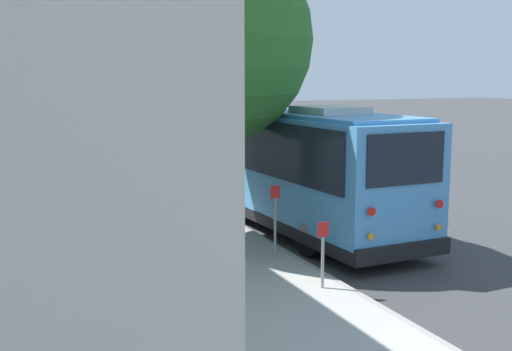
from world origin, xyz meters
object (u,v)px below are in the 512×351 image
(sign_post_near, at_px, (323,254))
(sign_post_far, at_px, (275,221))
(parked_sedan_navy, at_px, (133,141))
(parked_sedan_black, at_px, (163,156))
(street_tree, at_px, (204,25))
(shuttle_bus, at_px, (296,162))

(sign_post_near, distance_m, sign_post_far, 2.18)
(parked_sedan_navy, height_order, sign_post_near, sign_post_near)
(parked_sedan_navy, bearing_deg, sign_post_far, 172.39)
(parked_sedan_black, bearing_deg, street_tree, 174.90)
(sign_post_near, bearing_deg, parked_sedan_navy, -3.78)
(sign_post_near, height_order, sign_post_far, sign_post_far)
(parked_sedan_navy, bearing_deg, street_tree, 169.68)
(parked_sedan_black, relative_size, sign_post_near, 3.37)
(parked_sedan_black, xyz_separation_m, sign_post_far, (-15.19, 1.45, 0.39))
(parked_sedan_black, height_order, sign_post_near, sign_post_near)
(shuttle_bus, xyz_separation_m, sign_post_near, (-5.12, 1.98, -1.02))
(sign_post_far, bearing_deg, parked_sedan_navy, -4.15)
(sign_post_far, bearing_deg, parked_sedan_black, -5.44)
(sign_post_near, bearing_deg, parked_sedan_black, -4.76)
(sign_post_near, relative_size, sign_post_far, 0.78)
(shuttle_bus, bearing_deg, street_tree, 95.55)
(shuttle_bus, xyz_separation_m, parked_sedan_navy, (19.16, 0.37, -1.22))
(shuttle_bus, bearing_deg, sign_post_far, 142.95)
(shuttle_bus, relative_size, sign_post_far, 5.78)
(street_tree, xyz_separation_m, sign_post_far, (-2.52, -0.75, -4.36))
(parked_sedan_black, distance_m, street_tree, 13.70)
(sign_post_far, bearing_deg, street_tree, 16.60)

